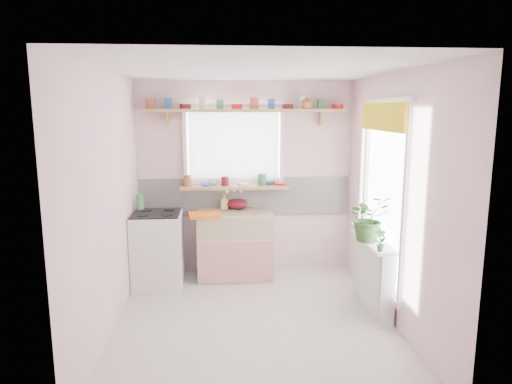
{
  "coord_description": "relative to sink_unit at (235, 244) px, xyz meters",
  "views": [
    {
      "loc": [
        -0.32,
        -4.35,
        2.14
      ],
      "look_at": [
        0.06,
        0.55,
        1.24
      ],
      "focal_mm": 32.0,
      "sensor_mm": 36.0,
      "label": 1
    }
  ],
  "objects": [
    {
      "name": "fruit_bowl",
      "position": [
        1.46,
        -0.69,
        0.38
      ],
      "size": [
        0.35,
        0.35,
        0.07
      ],
      "primitive_type": "imported",
      "rotation": [
        0.0,
        0.0,
        0.38
      ],
      "color": "silver",
      "rests_on": "radiator_ledge"
    },
    {
      "name": "shelf_vase",
      "position": [
        0.92,
        0.12,
        1.79
      ],
      "size": [
        0.22,
        0.22,
        0.17
      ],
      "primitive_type": "imported",
      "rotation": [
        0.0,
        0.0,
        -0.43
      ],
      "color": "#94592D",
      "rests_on": "pine_shelf"
    },
    {
      "name": "cooker_bottle",
      "position": [
        -1.17,
        -0.07,
        0.61
      ],
      "size": [
        0.11,
        0.11,
        0.26
      ],
      "primitive_type": "imported",
      "rotation": [
        0.0,
        0.0,
        -0.15
      ],
      "color": "#458A52",
      "rests_on": "cooker"
    },
    {
      "name": "radiator_ledge",
      "position": [
        1.45,
        -1.09,
        -0.03
      ],
      "size": [
        0.22,
        0.95,
        0.78
      ],
      "color": "white",
      "rests_on": "ground"
    },
    {
      "name": "cooker",
      "position": [
        -0.95,
        -0.24,
        0.03
      ],
      "size": [
        0.58,
        0.58,
        0.93
      ],
      "color": "white",
      "rests_on": "ground"
    },
    {
      "name": "dish_tray",
      "position": [
        -0.38,
        -0.19,
        0.44
      ],
      "size": [
        0.42,
        0.33,
        0.04
      ],
      "primitive_type": "cube",
      "rotation": [
        0.0,
        0.0,
        0.13
      ],
      "color": "orange",
      "rests_on": "sink_unit"
    },
    {
      "name": "windowsill",
      "position": [
        -0.0,
        0.19,
        0.71
      ],
      "size": [
        1.4,
        0.22,
        0.04
      ],
      "primitive_type": "cube",
      "color": "tan",
      "rests_on": "room"
    },
    {
      "name": "jade_plant",
      "position": [
        1.36,
        -1.13,
        0.59
      ],
      "size": [
        0.49,
        0.44,
        0.49
      ],
      "primitive_type": "imported",
      "rotation": [
        0.0,
        0.0,
        0.14
      ],
      "color": "#345F26",
      "rests_on": "radiator_ledge"
    },
    {
      "name": "sill_bowl",
      "position": [
        0.45,
        0.25,
        0.76
      ],
      "size": [
        0.21,
        0.21,
        0.06
      ],
      "primitive_type": "imported",
      "rotation": [
        0.0,
        0.0,
        -0.19
      ],
      "color": "#30569F",
      "rests_on": "windowsill"
    },
    {
      "name": "shelf_crockery",
      "position": [
        0.11,
        0.18,
        1.76
      ],
      "size": [
        2.47,
        0.11,
        0.12
      ],
      "color": "#A55133",
      "rests_on": "pine_shelf"
    },
    {
      "name": "pine_shelf",
      "position": [
        0.15,
        0.18,
        1.69
      ],
      "size": [
        2.52,
        0.24,
        0.04
      ],
      "primitive_type": "cube",
      "color": "tan",
      "rests_on": "room"
    },
    {
      "name": "sill_cup",
      "position": [
        -0.27,
        0.25,
        0.78
      ],
      "size": [
        0.15,
        0.15,
        0.09
      ],
      "primitive_type": "imported",
      "rotation": [
        0.0,
        0.0,
        -0.37
      ],
      "color": "beige",
      "rests_on": "windowsill"
    },
    {
      "name": "room",
      "position": [
        0.81,
        -0.43,
        0.94
      ],
      "size": [
        3.2,
        3.2,
        3.2
      ],
      "color": "silver",
      "rests_on": "ground"
    },
    {
      "name": "colander",
      "position": [
        0.04,
        0.21,
        0.48
      ],
      "size": [
        0.31,
        0.31,
        0.13
      ],
      "primitive_type": "ellipsoid",
      "rotation": [
        0.0,
        0.0,
        0.09
      ],
      "color": "maroon",
      "rests_on": "sink_unit"
    },
    {
      "name": "sill_crockery",
      "position": [
        -0.05,
        0.19,
        0.78
      ],
      "size": [
        1.35,
        0.11,
        0.12
      ],
      "color": "#A55133",
      "rests_on": "windowsill"
    },
    {
      "name": "soap_bottle_sink",
      "position": [
        -0.13,
        0.21,
        0.52
      ],
      "size": [
        0.1,
        0.1,
        0.2
      ],
      "primitive_type": "imported",
      "rotation": [
        0.0,
        0.0,
        0.15
      ],
      "color": "#E9D967",
      "rests_on": "sink_unit"
    },
    {
      "name": "sink_unit",
      "position": [
        0.0,
        0.0,
        0.0
      ],
      "size": [
        0.95,
        0.65,
        1.11
      ],
      "color": "white",
      "rests_on": "ground"
    },
    {
      "name": "herb_pot",
      "position": [
        1.36,
        -1.49,
        0.46
      ],
      "size": [
        0.13,
        0.1,
        0.23
      ],
      "primitive_type": "imported",
      "rotation": [
        0.0,
        0.0,
        0.18
      ],
      "color": "#28662D",
      "rests_on": "radiator_ledge"
    },
    {
      "name": "fruit",
      "position": [
        1.47,
        -0.69,
        0.43
      ],
      "size": [
        0.2,
        0.14,
        0.1
      ],
      "color": "orange",
      "rests_on": "fruit_bowl"
    }
  ]
}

